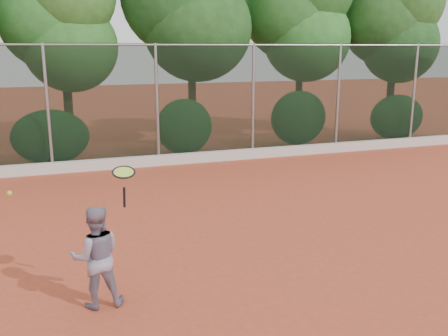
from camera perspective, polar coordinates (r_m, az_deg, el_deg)
name	(u,v)px	position (r m, az deg, el deg)	size (l,w,h in m)	color
ground	(243,253)	(8.55, 2.20, -9.68)	(80.00, 80.00, 0.00)	#AD4328
concrete_curb	(160,160)	(14.78, -7.31, 0.89)	(24.00, 0.20, 0.30)	beige
tennis_player	(96,257)	(6.88, -14.41, -9.80)	(0.68, 0.53, 1.40)	gray
chainlink_fence	(157,101)	(14.68, -7.66, 7.56)	(24.09, 0.09, 3.50)	black
foliage_backdrop	(124,13)	(16.49, -11.32, 16.93)	(23.70, 3.63, 7.55)	#452C1A
tennis_racket	(124,175)	(6.46, -11.38, -0.80)	(0.31, 0.31, 0.56)	black
tennis_ball_in_flight	(9,193)	(6.66, -23.32, -2.66)	(0.06, 0.06, 0.06)	#A9CE2E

